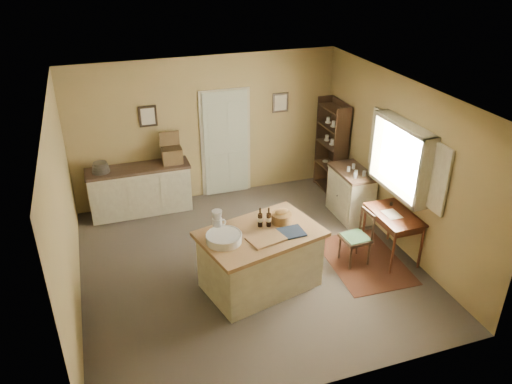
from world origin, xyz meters
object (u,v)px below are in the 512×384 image
Objects in this scene: desk_chair at (355,239)px; right_cabinet at (351,193)px; sideboard at (141,188)px; shelving_unit at (333,147)px; work_island at (260,258)px; writing_desk at (394,219)px.

right_cabinet is (0.63, 1.32, 0.03)m from desk_chair.
sideboard is 1.84× the size of right_cabinet.
right_cabinet is 0.54× the size of shelving_unit.
desk_chair is 0.47× the size of shelving_unit.
work_island is 1.59m from desk_chair.
shelving_unit reaches higher than work_island.
shelving_unit reaches higher than right_cabinet.
sideboard is 3.73m from shelving_unit.
shelving_unit is (0.15, 2.40, 0.24)m from writing_desk.
sideboard reaches higher than right_cabinet.
shelving_unit is at bearing -4.45° from sideboard.
work_island is at bearing -133.71° from shelving_unit.
sideboard is (-1.33, 2.75, -0.00)m from work_island.
work_island is 2.62m from right_cabinet.
right_cabinet is at bearing 61.27° from desk_chair.
right_cabinet is (-0.00, 1.35, -0.21)m from writing_desk.
sideboard is at bearing 142.78° from writing_desk.
work_island is 2.17× the size of desk_chair.
shelving_unit is at bearing 81.99° from right_cabinet.
desk_chair is at bearing -115.36° from right_cabinet.
right_cabinet is (2.21, 1.41, -0.02)m from work_island.
sideboard is at bearing 134.22° from desk_chair.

